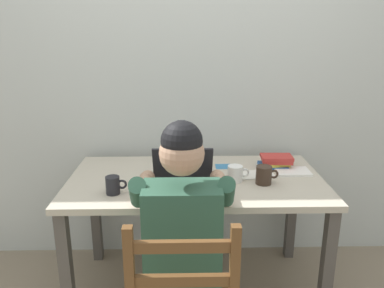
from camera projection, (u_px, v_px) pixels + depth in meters
The scene contains 14 objects.
ground_plane at pixel (195, 287), 2.45m from camera, with size 8.00×8.00×0.00m, color gray.
back_wall at pixel (194, 73), 2.53m from camera, with size 6.00×0.04×2.60m.
desk at pixel (196, 192), 2.26m from camera, with size 1.47×0.79×0.75m.
seated_person at pixel (183, 230), 1.80m from camera, with size 0.50×0.60×1.23m.
laptop at pixel (183, 181), 2.05m from camera, with size 0.33×0.32×0.22m.
computer_mouse at pixel (226, 191), 2.01m from camera, with size 0.06×0.10×0.03m, color black.
coffee_mug_white at pixel (236, 173), 2.17m from camera, with size 0.12×0.09×0.09m.
coffee_mug_dark at pixel (264, 175), 2.13m from camera, with size 0.13×0.09×0.10m.
coffee_mug_spare at pixel (113, 185), 2.01m from camera, with size 0.11×0.07×0.10m.
book_stack_main at pixel (276, 161), 2.39m from camera, with size 0.20×0.15×0.08m.
paper_pile_near_laptop at pixel (293, 172), 2.31m from camera, with size 0.20×0.14×0.01m, color white.
paper_pile_back_corner at pixel (254, 175), 2.27m from camera, with size 0.23×0.14×0.01m, color silver.
paper_pile_side at pixel (186, 167), 2.38m from camera, with size 0.22×0.18×0.02m, color white.
landscape_photo_print at pixel (226, 166), 2.41m from camera, with size 0.13×0.09×0.00m, color teal.
Camera 1 is at (-0.07, -2.08, 1.58)m, focal length 35.98 mm.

